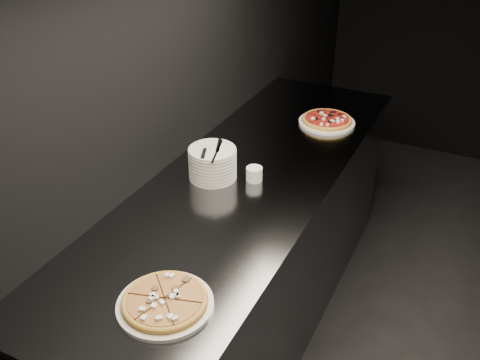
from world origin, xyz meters
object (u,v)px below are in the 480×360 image
at_px(counter, 247,255).
at_px(cutlery, 212,150).
at_px(pizza_tomato, 327,120).
at_px(plate_stack, 213,163).
at_px(ramekin, 254,174).
at_px(pizza_mushroom, 165,302).

xyz_separation_m(counter, cutlery, (-0.12, -0.10, 0.60)).
bearing_deg(pizza_tomato, counter, -101.94).
bearing_deg(pizza_tomato, cutlery, -109.03).
xyz_separation_m(plate_stack, ramekin, (0.18, 0.06, -0.04)).
bearing_deg(pizza_tomato, ramekin, -98.02).
xyz_separation_m(pizza_tomato, plate_stack, (-0.28, -0.76, 0.05)).
bearing_deg(cutlery, pizza_mushroom, -94.52).
height_order(counter, pizza_mushroom, pizza_mushroom).
height_order(pizza_mushroom, ramekin, ramekin).
bearing_deg(cutlery, ramekin, 0.48).
distance_m(pizza_mushroom, ramekin, 0.83).
xyz_separation_m(pizza_mushroom, pizza_tomato, (0.02, 1.54, -0.00)).
xyz_separation_m(counter, ramekin, (0.04, -0.03, 0.49)).
bearing_deg(counter, cutlery, -141.28).
bearing_deg(pizza_mushroom, plate_stack, 108.12).
distance_m(counter, cutlery, 0.62).
bearing_deg(counter, plate_stack, -147.72).
xyz_separation_m(pizza_mushroom, cutlery, (-0.24, 0.76, 0.12)).
bearing_deg(pizza_tomato, pizza_mushroom, -90.88).
bearing_deg(plate_stack, pizza_tomato, 70.04).
xyz_separation_m(pizza_mushroom, ramekin, (-0.08, 0.83, 0.01)).
xyz_separation_m(counter, plate_stack, (-0.13, -0.08, 0.53)).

